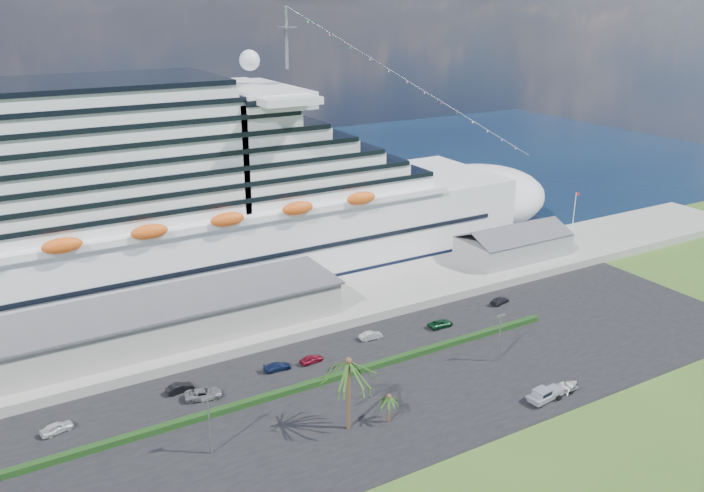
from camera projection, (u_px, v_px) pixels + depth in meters
ground at (426, 422)px, 94.90m from camera, size 420.00×420.00×0.00m
asphalt_lot at (383, 385)px, 103.85m from camera, size 140.00×38.00×0.12m
wharf at (300, 310)px, 127.22m from camera, size 240.00×20.00×1.80m
water at (166, 199)px, 200.94m from camera, size 420.00×160.00×0.02m
cruise_ship at (142, 212)px, 131.36m from camera, size 191.00×38.00×54.00m
terminal_building at (164, 319)px, 114.12m from camera, size 61.00×15.00×6.30m
port_shed at (513, 245)px, 150.38m from camera, size 24.00×12.31×7.37m
flagpole at (574, 216)px, 157.51m from camera, size 1.08×0.16×12.00m
hedge at (321, 381)px, 104.01m from camera, size 88.00×1.10×0.90m
lamp_post_left at (209, 418)px, 86.50m from camera, size 1.60×0.35×8.27m
lamp_post_right at (500, 332)px, 108.97m from camera, size 1.60×0.35×8.27m
palm_tall at (348, 369)px, 90.35m from camera, size 8.82×8.82×11.13m
palm_short at (389, 400)px, 93.59m from camera, size 3.53×3.53×4.56m
parked_car_0 at (57, 428)px, 92.25m from camera, size 4.55×2.64×1.46m
parked_car_1 at (180, 388)px, 101.82m from camera, size 4.19×1.68×1.35m
parked_car_2 at (203, 394)px, 100.14m from camera, size 5.85×3.70×1.51m
parked_car_3 at (277, 366)px, 107.82m from camera, size 4.52×2.08×1.28m
parked_car_4 at (311, 359)px, 110.00m from camera, size 4.03×1.92×1.33m
parked_car_5 at (371, 336)px, 117.66m from camera, size 4.17×1.78×1.34m
parked_car_6 at (440, 324)px, 122.02m from camera, size 4.68×2.21×1.29m
parked_car_7 at (500, 300)px, 131.42m from camera, size 4.68×2.73×1.27m
pickup_truck at (545, 394)px, 99.43m from camera, size 5.94×2.79×2.02m
boat_trailer at (566, 386)px, 101.56m from camera, size 5.35×3.52×1.53m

